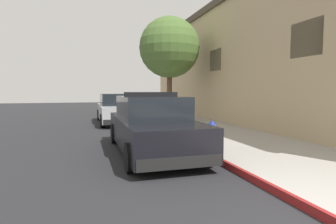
{
  "coord_description": "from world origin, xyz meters",
  "views": [
    {
      "loc": [
        -3.01,
        -2.17,
        1.72
      ],
      "look_at": [
        -0.37,
        6.65,
        1.0
      ],
      "focal_mm": 29.24,
      "sensor_mm": 36.0,
      "label": 1
    }
  ],
  "objects_px": {
    "parked_car_silver_ahead": "(117,109)",
    "street_tree": "(169,48)",
    "fire_hydrant": "(212,132)",
    "police_cruiser": "(152,126)"
  },
  "relations": [
    {
      "from": "police_cruiser",
      "to": "street_tree",
      "type": "distance_m",
      "value": 7.98
    },
    {
      "from": "parked_car_silver_ahead",
      "to": "street_tree",
      "type": "xyz_separation_m",
      "value": [
        2.75,
        -0.54,
        3.27
      ]
    },
    {
      "from": "police_cruiser",
      "to": "parked_car_silver_ahead",
      "type": "bearing_deg",
      "value": 91.22
    },
    {
      "from": "police_cruiser",
      "to": "parked_car_silver_ahead",
      "type": "distance_m",
      "value": 7.35
    },
    {
      "from": "parked_car_silver_ahead",
      "to": "street_tree",
      "type": "distance_m",
      "value": 4.31
    },
    {
      "from": "police_cruiser",
      "to": "street_tree",
      "type": "height_order",
      "value": "street_tree"
    },
    {
      "from": "fire_hydrant",
      "to": "police_cruiser",
      "type": "bearing_deg",
      "value": 178.68
    },
    {
      "from": "police_cruiser",
      "to": "fire_hydrant",
      "type": "distance_m",
      "value": 1.84
    },
    {
      "from": "fire_hydrant",
      "to": "street_tree",
      "type": "xyz_separation_m",
      "value": [
        0.77,
        6.85,
        3.52
      ]
    },
    {
      "from": "parked_car_silver_ahead",
      "to": "street_tree",
      "type": "bearing_deg",
      "value": -11.15
    }
  ]
}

